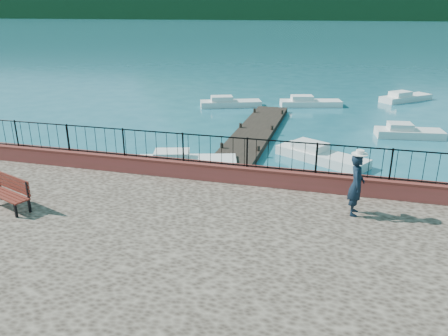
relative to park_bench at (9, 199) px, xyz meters
The scene contains 14 objects.
ground 6.69m from the park_bench, ahead, with size 2000.00×2000.00×0.00m, color #19596B.
parapet 7.48m from the park_bench, 29.29° to the left, with size 28.00×0.46×0.58m, color #A63D3B.
railing 7.52m from the park_bench, 29.29° to the left, with size 27.00×0.05×0.95m, color black.
dock 12.86m from the park_bench, 69.28° to the left, with size 2.00×16.00×0.30m, color #2D231C.
far_forest 300.12m from the park_bench, 88.75° to the left, with size 900.00×60.00×18.00m, color black.
park_bench is the anchor object (origin of this frame).
person 9.89m from the park_bench, 12.85° to the left, with size 0.64×0.42×1.76m, color black.
hat 9.99m from the park_bench, 12.85° to the left, with size 0.44×0.44×0.12m, color white.
boat_0 8.20m from the park_bench, 70.92° to the left, with size 4.35×1.30×0.80m, color white.
boat_1 13.17m from the park_bench, 50.45° to the left, with size 4.37×1.30×0.80m, color silver.
boat_2 20.10m from the park_bench, 50.46° to the left, with size 3.52×1.30×0.80m, color silver.
boat_3 20.70m from the park_bench, 86.26° to the left, with size 4.32×1.30×0.80m, color silver.
boat_4 23.36m from the park_bench, 72.81° to the left, with size 4.33×1.30×0.80m, color white.
boat_5 29.58m from the park_bench, 62.25° to the left, with size 4.36×1.30×0.80m, color white.
Camera 1 is at (2.49, -9.44, 6.63)m, focal length 35.00 mm.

